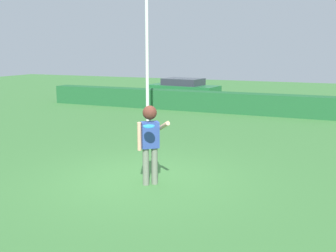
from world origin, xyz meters
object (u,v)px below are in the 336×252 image
Objects in this scene: parked_car_green at (183,88)px; person at (150,136)px; frisbee at (149,126)px; lamppost at (147,27)px.

person is at bearing -71.54° from parked_car_green.
person is 15.42m from parked_car_green.
parked_car_green is (-5.05, 15.03, -0.72)m from frisbee.
person is at bearing 112.92° from frisbee.
parked_car_green is at bearing 101.99° from lamppost.
frisbee is 7.69m from lamppost.
parked_car_green is (-1.80, 8.46, -3.07)m from lamppost.
person reaches higher than frisbee.
parked_car_green is at bearing 108.58° from frisbee.
person is 7.48× the size of frisbee.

